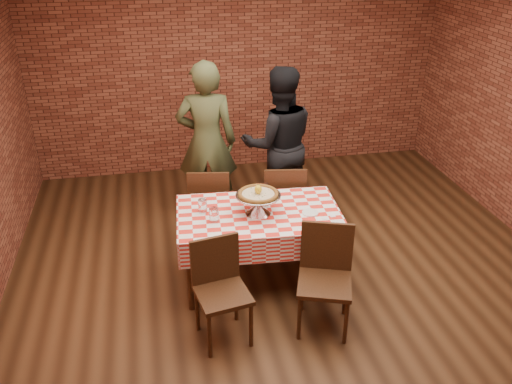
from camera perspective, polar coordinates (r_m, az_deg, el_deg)
The scene contains 19 objects.
ground at distance 5.38m, azimuth 3.95°, elevation -9.86°, with size 6.00×6.00×0.00m, color black.
back_wall at distance 7.45m, azimuth -1.83°, elevation 13.19°, with size 5.50×5.50×0.00m, color maroon.
table at distance 5.25m, azimuth 0.30°, elevation -5.82°, with size 1.50×0.90×0.75m, color #402312.
tablecloth at distance 5.12m, azimuth 0.30°, elevation -3.42°, with size 1.54×0.94×0.26m, color red, non-canonical shape.
pizza_stand at distance 5.00m, azimuth 0.23°, elevation -1.28°, with size 0.43×0.43×0.19m, color silver, non-canonical shape.
pizza at distance 4.95m, azimuth 0.23°, elevation -0.24°, with size 0.37×0.37×0.03m, color #C4B690.
lemon at distance 4.93m, azimuth 0.23°, elevation 0.27°, with size 0.07×0.07×0.09m, color yellow.
water_glass_left at distance 4.89m, azimuth -4.45°, elevation -2.42°, with size 0.08×0.08×0.13m, color white.
water_glass_right at distance 5.05m, azimuth -5.65°, elevation -1.48°, with size 0.08×0.08×0.13m, color white.
side_plate at distance 5.06m, azimuth 5.72°, elevation -2.18°, with size 0.15×0.15×0.01m, color white.
sweetener_packet_a at distance 4.99m, azimuth 7.27°, elevation -2.77°, with size 0.05×0.04×0.01m, color white.
sweetener_packet_b at distance 5.04m, azimuth 8.09°, elevation -2.52°, with size 0.05×0.04×0.01m, color white.
condiment_caddy at distance 5.26m, azimuth 0.68°, elevation 0.01°, with size 0.11×0.09×0.15m, color silver.
chair_near_left at distance 4.53m, azimuth -3.51°, elevation -10.77°, with size 0.42×0.42×0.90m, color #402312, non-canonical shape.
chair_near_right at distance 4.67m, azimuth 7.24°, elevation -9.42°, with size 0.45×0.45×0.93m, color #402312, non-canonical shape.
chair_far_left at distance 5.87m, azimuth -4.81°, elevation -1.20°, with size 0.43×0.43×0.91m, color #402312, non-canonical shape.
chair_far_right at distance 5.91m, azimuth 2.88°, elevation -0.92°, with size 0.44×0.44×0.92m, color #402312, non-canonical shape.
diner_olive at distance 6.21m, azimuth -5.21°, elevation 5.26°, with size 0.68×0.45×1.87m, color #3F4526.
diner_black at distance 6.23m, azimuth 2.42°, elevation 5.06°, with size 0.88×0.68×1.80m, color black.
Camera 1 is at (-1.21, -4.14, 3.21)m, focal length 38.00 mm.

